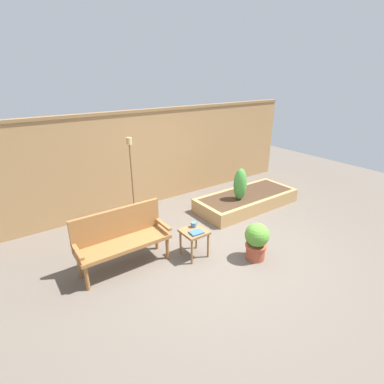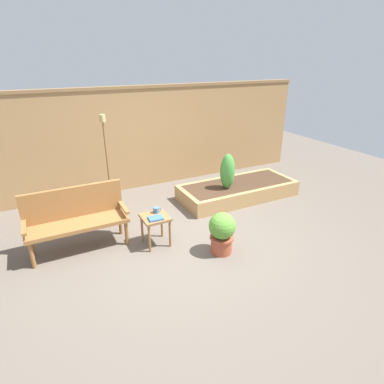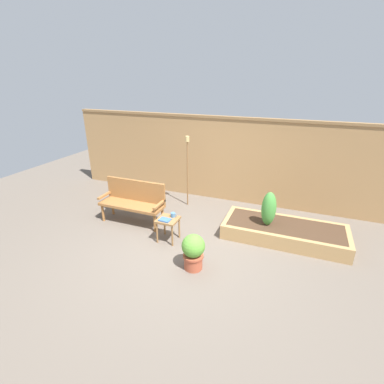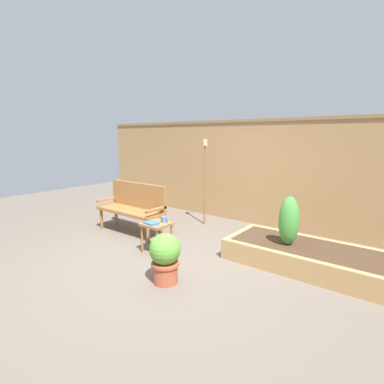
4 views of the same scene
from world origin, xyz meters
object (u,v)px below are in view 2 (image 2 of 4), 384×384
object	(u,v)px
book_on_table	(156,218)
side_table	(155,221)
tiki_torch	(105,146)
shrub_near_bench	(227,171)
garden_bench	(76,215)
potted_boxwood	(222,231)
cup_on_table	(156,210)

from	to	relation	value
book_on_table	side_table	bearing A→B (deg)	80.02
tiki_torch	shrub_near_bench	bearing A→B (deg)	-23.06
book_on_table	shrub_near_bench	size ratio (longest dim) A/B	0.30
garden_bench	tiki_torch	size ratio (longest dim) A/B	0.82
book_on_table	potted_boxwood	world-z (taller)	potted_boxwood
side_table	tiki_torch	world-z (taller)	tiki_torch
potted_boxwood	cup_on_table	bearing A→B (deg)	133.54
tiki_torch	cup_on_table	bearing A→B (deg)	-77.77
garden_bench	shrub_near_bench	size ratio (longest dim) A/B	2.06
garden_bench	book_on_table	xyz separation A→B (m)	(1.05, -0.55, -0.05)
potted_boxwood	shrub_near_bench	xyz separation A→B (m)	(1.02, 1.46, 0.30)
cup_on_table	book_on_table	size ratio (longest dim) A/B	0.61
garden_bench	side_table	bearing A→B (deg)	-23.66
book_on_table	shrub_near_bench	world-z (taller)	shrub_near_bench
garden_bench	side_table	world-z (taller)	garden_bench
shrub_near_bench	tiki_torch	world-z (taller)	tiki_torch
garden_bench	shrub_near_bench	xyz separation A→B (m)	(2.87, 0.34, 0.10)
cup_on_table	tiki_torch	distance (m)	1.76
garden_bench	side_table	distance (m)	1.18
book_on_table	potted_boxwood	bearing A→B (deg)	-30.82
cup_on_table	potted_boxwood	xyz separation A→B (m)	(0.72, -0.76, -0.18)
potted_boxwood	shrub_near_bench	distance (m)	1.81
cup_on_table	tiki_torch	world-z (taller)	tiki_torch
cup_on_table	shrub_near_bench	bearing A→B (deg)	21.94
side_table	potted_boxwood	distance (m)	1.02
potted_boxwood	book_on_table	bearing A→B (deg)	145.05
side_table	cup_on_table	size ratio (longest dim) A/B	3.70
side_table	tiki_torch	size ratio (longest dim) A/B	0.27
cup_on_table	tiki_torch	xyz separation A→B (m)	(-0.34, 1.59, 0.68)
garden_bench	book_on_table	world-z (taller)	garden_bench
cup_on_table	book_on_table	xyz separation A→B (m)	(-0.09, -0.19, -0.03)
shrub_near_bench	tiki_torch	distance (m)	2.33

